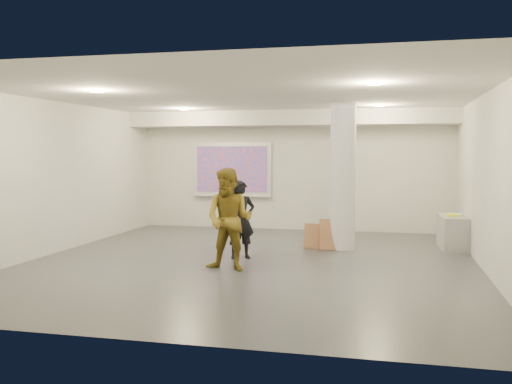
% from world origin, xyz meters
% --- Properties ---
extents(floor, '(8.00, 9.00, 0.01)m').
position_xyz_m(floor, '(0.00, 0.00, 0.00)').
color(floor, '#383B40').
rests_on(floor, ground).
extents(ceiling, '(8.00, 9.00, 0.01)m').
position_xyz_m(ceiling, '(0.00, 0.00, 3.00)').
color(ceiling, silver).
rests_on(ceiling, floor).
extents(wall_back, '(8.00, 0.01, 3.00)m').
position_xyz_m(wall_back, '(0.00, 4.50, 1.50)').
color(wall_back, silver).
rests_on(wall_back, floor).
extents(wall_front, '(8.00, 0.01, 3.00)m').
position_xyz_m(wall_front, '(0.00, -4.50, 1.50)').
color(wall_front, silver).
rests_on(wall_front, floor).
extents(wall_left, '(0.01, 9.00, 3.00)m').
position_xyz_m(wall_left, '(-4.00, 0.00, 1.50)').
color(wall_left, silver).
rests_on(wall_left, floor).
extents(wall_right, '(0.01, 9.00, 3.00)m').
position_xyz_m(wall_right, '(4.00, 0.00, 1.50)').
color(wall_right, silver).
rests_on(wall_right, floor).
extents(soffit_band, '(8.00, 1.10, 0.36)m').
position_xyz_m(soffit_band, '(0.00, 3.95, 2.82)').
color(soffit_band, silver).
rests_on(soffit_band, ceiling).
extents(downlight_nw, '(0.22, 0.22, 0.02)m').
position_xyz_m(downlight_nw, '(-2.20, 2.50, 2.98)').
color(downlight_nw, '#FFF299').
rests_on(downlight_nw, ceiling).
extents(downlight_ne, '(0.22, 0.22, 0.02)m').
position_xyz_m(downlight_ne, '(2.20, 2.50, 2.98)').
color(downlight_ne, '#FFF299').
rests_on(downlight_ne, ceiling).
extents(downlight_sw, '(0.22, 0.22, 0.02)m').
position_xyz_m(downlight_sw, '(-2.20, -1.50, 2.98)').
color(downlight_sw, '#FFF299').
rests_on(downlight_sw, ceiling).
extents(downlight_se, '(0.22, 0.22, 0.02)m').
position_xyz_m(downlight_se, '(2.20, -1.50, 2.98)').
color(downlight_se, '#FFF299').
rests_on(downlight_se, ceiling).
extents(column, '(0.52, 0.52, 3.00)m').
position_xyz_m(column, '(1.50, 1.80, 1.50)').
color(column, silver).
rests_on(column, floor).
extents(projection_screen, '(2.10, 0.13, 1.42)m').
position_xyz_m(projection_screen, '(-1.60, 4.45, 1.53)').
color(projection_screen, silver).
rests_on(projection_screen, wall_back).
extents(credenza, '(0.55, 1.20, 0.69)m').
position_xyz_m(credenza, '(3.72, 2.30, 0.34)').
color(credenza, gray).
rests_on(credenza, floor).
extents(papers_stack, '(0.33, 0.39, 0.02)m').
position_xyz_m(papers_stack, '(3.77, 2.52, 0.70)').
color(papers_stack, white).
rests_on(papers_stack, credenza).
extents(postit_pad, '(0.26, 0.34, 0.03)m').
position_xyz_m(postit_pad, '(3.70, 2.31, 0.70)').
color(postit_pad, yellow).
rests_on(postit_pad, credenza).
extents(cardboard_back, '(0.61, 0.32, 0.63)m').
position_xyz_m(cardboard_back, '(1.34, 1.66, 0.31)').
color(cardboard_back, '#95633F').
rests_on(cardboard_back, floor).
extents(cardboard_front, '(0.49, 0.22, 0.52)m').
position_xyz_m(cardboard_front, '(0.96, 1.67, 0.26)').
color(cardboard_front, '#95633F').
rests_on(cardboard_front, floor).
extents(woman, '(0.64, 0.59, 1.46)m').
position_xyz_m(woman, '(-0.26, 0.30, 0.73)').
color(woman, black).
rests_on(woman, floor).
extents(man, '(0.90, 0.74, 1.73)m').
position_xyz_m(man, '(-0.18, -0.80, 0.86)').
color(man, olive).
rests_on(man, floor).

